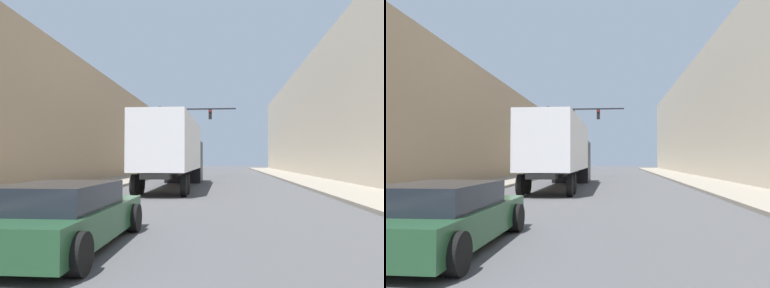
% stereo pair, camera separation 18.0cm
% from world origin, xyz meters
% --- Properties ---
extents(sidewalk_right, '(3.46, 80.00, 0.15)m').
position_xyz_m(sidewalk_right, '(7.10, 30.00, 0.07)').
color(sidewalk_right, gray).
rests_on(sidewalk_right, ground).
extents(sidewalk_left, '(3.46, 80.00, 0.15)m').
position_xyz_m(sidewalk_left, '(-7.10, 30.00, 0.07)').
color(sidewalk_left, gray).
rests_on(sidewalk_left, ground).
extents(building_right, '(6.00, 80.00, 11.59)m').
position_xyz_m(building_right, '(11.83, 30.00, 5.80)').
color(building_right, beige).
rests_on(building_right, ground).
extents(building_left, '(6.00, 80.00, 8.51)m').
position_xyz_m(building_left, '(-11.83, 30.00, 4.25)').
color(building_left, tan).
rests_on(building_left, ground).
extents(semi_truck, '(2.55, 13.41, 3.88)m').
position_xyz_m(semi_truck, '(-2.14, 22.61, 2.20)').
color(semi_truck, silver).
rests_on(semi_truck, ground).
extents(sedan_car, '(2.12, 4.60, 1.23)m').
position_xyz_m(sedan_car, '(-2.25, 7.33, 0.60)').
color(sedan_car, '#234C2D').
rests_on(sedan_car, ground).
extents(traffic_signal_gantry, '(7.19, 0.35, 6.64)m').
position_xyz_m(traffic_signal_gantry, '(-3.52, 34.89, 4.63)').
color(traffic_signal_gantry, black).
rests_on(traffic_signal_gantry, ground).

